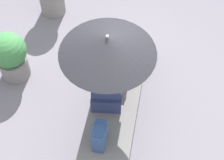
{
  "coord_description": "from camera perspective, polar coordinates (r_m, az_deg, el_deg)",
  "views": [
    {
      "loc": [
        2.17,
        0.35,
        3.75
      ],
      "look_at": [
        0.09,
        -0.05,
        0.77
      ],
      "focal_mm": 53.75,
      "sensor_mm": 36.0,
      "label": 1
    }
  ],
  "objects": [
    {
      "name": "tote_bag_canvas",
      "position": [
        4.0,
        2.3,
        2.19
      ],
      "size": [
        0.22,
        0.16,
        0.35
      ],
      "color": "#B2333D",
      "rests_on": "stone_bench"
    },
    {
      "name": "parasol",
      "position": [
        3.07,
        -0.77,
        5.92
      ],
      "size": [
        0.93,
        0.93,
        1.17
      ],
      "color": "#B7B7BC",
      "rests_on": "stone_bench"
    },
    {
      "name": "handbag_black",
      "position": [
        4.24,
        2.95,
        6.14
      ],
      "size": [
        0.31,
        0.23,
        0.34
      ],
      "color": "black",
      "rests_on": "stone_bench"
    },
    {
      "name": "planter_near",
      "position": [
        4.56,
        -16.91,
        3.99
      ],
      "size": [
        0.47,
        0.47,
        0.73
      ],
      "color": "gray",
      "rests_on": "ground"
    },
    {
      "name": "person_seated",
      "position": [
        3.59,
        -0.98,
        -0.67
      ],
      "size": [
        0.32,
        0.49,
        0.9
      ],
      "color": "navy",
      "rests_on": "stone_bench"
    },
    {
      "name": "ground_plane",
      "position": [
        4.35,
        0.81,
        -5.03
      ],
      "size": [
        14.0,
        14.0,
        0.0
      ],
      "primitive_type": "plane",
      "color": "slate"
    },
    {
      "name": "shoulder_bag_spare",
      "position": [
        3.53,
        -2.11,
        -9.48
      ],
      "size": [
        0.24,
        0.18,
        0.33
      ],
      "color": "#335184",
      "rests_on": "stone_bench"
    },
    {
      "name": "stone_bench",
      "position": [
        4.17,
        0.84,
        -3.58
      ],
      "size": [
        2.01,
        0.54,
        0.42
      ],
      "primitive_type": "cube",
      "color": "slate",
      "rests_on": "ground"
    }
  ]
}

